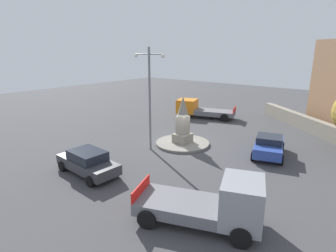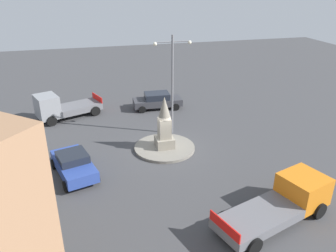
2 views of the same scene
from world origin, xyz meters
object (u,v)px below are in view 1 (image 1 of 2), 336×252
at_px(car_dark_grey_parked_right, 88,162).
at_px(truck_grey_far_side, 214,204).
at_px(monument, 183,122).
at_px(car_blue_parked_left, 269,145).
at_px(streetlamp, 150,90).
at_px(truck_orange_approaching, 199,109).

relative_size(car_dark_grey_parked_right, truck_grey_far_side, 0.78).
xyz_separation_m(car_dark_grey_parked_right, truck_grey_far_side, (8.56, 0.29, 0.27)).
xyz_separation_m(monument, car_blue_parked_left, (6.22, 1.93, -1.09)).
relative_size(monument, car_blue_parked_left, 0.84).
relative_size(car_blue_parked_left, truck_grey_far_side, 0.77).
bearing_deg(streetlamp, car_dark_grey_parked_right, -91.14).
distance_m(streetlamp, truck_grey_far_side, 10.55).
bearing_deg(car_dark_grey_parked_right, streetlamp, 88.86).
relative_size(monument, car_dark_grey_parked_right, 0.83).
relative_size(monument, truck_orange_approaching, 0.56).
bearing_deg(truck_grey_far_side, truck_orange_approaching, 124.37).
bearing_deg(monument, car_dark_grey_parked_right, -99.51).
distance_m(streetlamp, car_dark_grey_parked_right, 6.71).
bearing_deg(car_blue_parked_left, truck_grey_far_side, -84.14).
distance_m(car_blue_parked_left, truck_orange_approaching, 12.26).
bearing_deg(truck_orange_approaching, car_blue_parked_left, -33.44).
distance_m(monument, truck_orange_approaching, 9.61).
bearing_deg(streetlamp, truck_grey_far_side, -31.94).
height_order(monument, truck_grey_far_side, monument).
distance_m(streetlamp, truck_orange_approaching, 12.03).
xyz_separation_m(monument, car_dark_grey_parked_right, (-1.34, -8.02, -1.08)).
relative_size(monument, truck_grey_far_side, 0.65).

